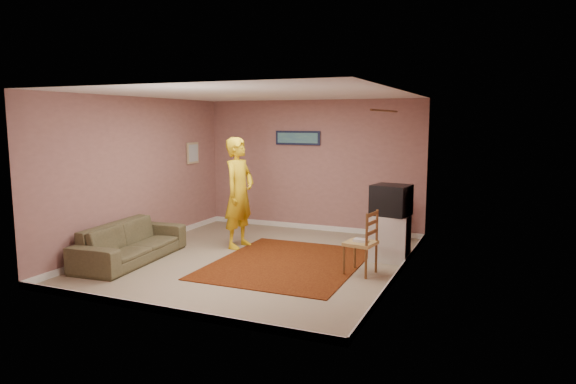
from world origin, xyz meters
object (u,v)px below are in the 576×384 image
at_px(chair_b, 361,235).
at_px(sofa, 131,242).
at_px(person, 239,193).
at_px(chair_a, 392,211).
at_px(crt_tv, 391,200).
at_px(tv_cabinet, 390,238).

relative_size(chair_b, sofa, 0.25).
bearing_deg(person, chair_b, -102.32).
bearing_deg(sofa, chair_a, -53.98).
bearing_deg(person, chair_a, -51.81).
xyz_separation_m(crt_tv, person, (-2.60, -0.19, -0.01)).
xyz_separation_m(chair_a, chair_b, (0.02, -2.28, 0.03)).
bearing_deg(chair_b, tv_cabinet, 174.56).
distance_m(tv_cabinet, sofa, 4.10).
relative_size(crt_tv, person, 0.33).
relative_size(chair_a, sofa, 0.23).
distance_m(chair_a, person, 2.85).
bearing_deg(person, tv_cabinet, -81.39).
relative_size(tv_cabinet, crt_tv, 1.16).
bearing_deg(person, crt_tv, -81.36).
xyz_separation_m(tv_cabinet, crt_tv, (-0.01, 0.00, 0.60)).
distance_m(chair_a, chair_b, 2.28).
xyz_separation_m(sofa, person, (1.15, 1.46, 0.66)).
height_order(crt_tv, chair_a, crt_tv).
bearing_deg(tv_cabinet, chair_b, -104.85).
bearing_deg(sofa, person, -42.99).
height_order(crt_tv, sofa, crt_tv).
bearing_deg(crt_tv, chair_b, -95.23).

